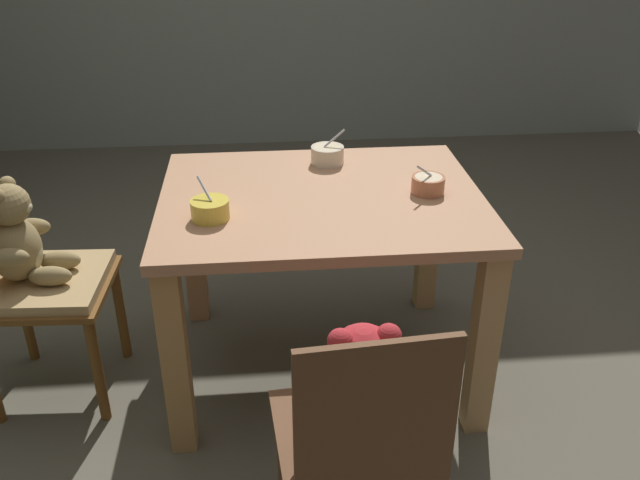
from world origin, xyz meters
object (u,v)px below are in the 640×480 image
(dining_table, at_px, (321,231))
(teddy_chair_near_front, at_px, (360,419))
(porridge_bowl_cream_far_center, at_px, (327,154))
(teddy_chair_near_left, at_px, (26,261))
(porridge_bowl_yellow_near_left, at_px, (210,209))
(porridge_bowl_terracotta_near_right, at_px, (428,184))

(dining_table, relative_size, teddy_chair_near_front, 1.26)
(porridge_bowl_cream_far_center, bearing_deg, teddy_chair_near_front, -92.09)
(teddy_chair_near_left, height_order, porridge_bowl_cream_far_center, teddy_chair_near_left)
(teddy_chair_near_front, distance_m, porridge_bowl_cream_far_center, 1.19)
(dining_table, distance_m, porridge_bowl_cream_far_center, 0.33)
(teddy_chair_near_front, relative_size, porridge_bowl_yellow_near_left, 7.02)
(teddy_chair_near_front, height_order, teddy_chair_near_left, teddy_chair_near_left)
(dining_table, relative_size, porridge_bowl_yellow_near_left, 8.88)
(porridge_bowl_yellow_near_left, bearing_deg, teddy_chair_near_left, 169.97)
(teddy_chair_near_front, height_order, porridge_bowl_cream_far_center, teddy_chair_near_front)
(dining_table, bearing_deg, porridge_bowl_cream_far_center, 80.14)
(teddy_chair_near_front, bearing_deg, dining_table, -4.14)
(porridge_bowl_terracotta_near_right, height_order, porridge_bowl_yellow_near_left, porridge_bowl_yellow_near_left)
(porridge_bowl_cream_far_center, bearing_deg, dining_table, -99.86)
(porridge_bowl_cream_far_center, bearing_deg, porridge_bowl_yellow_near_left, -133.43)
(dining_table, xyz_separation_m, porridge_bowl_cream_far_center, (0.05, 0.28, 0.17))
(teddy_chair_near_left, xyz_separation_m, porridge_bowl_terracotta_near_right, (1.34, 0.02, 0.21))
(teddy_chair_near_front, bearing_deg, porridge_bowl_terracotta_near_right, -26.60)
(teddy_chair_near_front, bearing_deg, porridge_bowl_cream_far_center, -6.66)
(porridge_bowl_terracotta_near_right, bearing_deg, porridge_bowl_cream_far_center, 135.75)
(porridge_bowl_yellow_near_left, bearing_deg, teddy_chair_near_front, -63.50)
(teddy_chair_near_front, distance_m, teddy_chair_near_left, 1.30)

